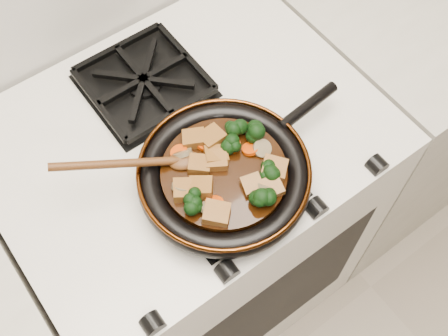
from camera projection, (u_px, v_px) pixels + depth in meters
stove at (194, 225)px, 1.49m from camera, size 0.76×0.60×0.90m
burner_grate_front at (226, 180)px, 1.03m from camera, size 0.23×0.23×0.03m
burner_grate_back at (144, 82)px, 1.14m from camera, size 0.23×0.23×0.03m
skillet at (225, 174)px, 1.00m from camera, size 0.44×0.31×0.05m
braising_sauce at (224, 174)px, 0.99m from camera, size 0.22×0.22×0.02m
tofu_cube_0 at (212, 138)px, 1.01m from camera, size 0.05×0.04×0.03m
tofu_cube_1 at (274, 168)px, 0.98m from camera, size 0.06×0.06×0.03m
tofu_cube_2 at (252, 185)px, 0.96m from camera, size 0.04×0.04×0.02m
tofu_cube_3 at (216, 213)px, 0.94m from camera, size 0.06×0.06×0.03m
tofu_cube_4 at (271, 188)px, 0.96m from camera, size 0.05×0.05×0.03m
tofu_cube_5 at (184, 190)px, 0.96m from camera, size 0.05×0.05×0.03m
tofu_cube_6 at (201, 188)px, 0.96m from camera, size 0.05×0.06×0.03m
tofu_cube_7 at (199, 165)px, 0.98m from camera, size 0.05×0.05×0.02m
tofu_cube_8 at (216, 156)px, 0.99m from camera, size 0.05×0.05×0.03m
tofu_cube_9 at (216, 160)px, 0.99m from camera, size 0.05×0.05×0.02m
tofu_cube_10 at (194, 139)px, 1.01m from camera, size 0.05×0.05×0.03m
broccoli_floret_0 at (260, 197)px, 0.95m from camera, size 0.09×0.08×0.07m
broccoli_floret_1 at (255, 133)px, 1.01m from camera, size 0.08×0.08×0.08m
broccoli_floret_2 at (193, 206)px, 0.94m from camera, size 0.06×0.06×0.06m
broccoli_floret_3 at (266, 176)px, 0.97m from camera, size 0.06×0.07×0.05m
broccoli_floret_4 at (230, 128)px, 1.02m from camera, size 0.08×0.09×0.06m
broccoli_floret_5 at (228, 145)px, 1.00m from camera, size 0.08×0.09×0.06m
carrot_coin_0 at (214, 202)px, 0.95m from camera, size 0.03×0.03×0.02m
carrot_coin_1 at (204, 143)px, 1.01m from camera, size 0.03×0.03×0.02m
carrot_coin_2 at (251, 149)px, 1.00m from camera, size 0.03×0.03×0.02m
carrot_coin_3 at (232, 145)px, 1.01m from camera, size 0.03×0.03×0.01m
carrot_coin_4 at (179, 152)px, 1.00m from camera, size 0.03×0.03×0.02m
mushroom_slice_0 at (183, 153)px, 1.00m from camera, size 0.04×0.04×0.03m
mushroom_slice_1 at (262, 148)px, 1.00m from camera, size 0.04×0.04×0.02m
mushroom_slice_2 at (266, 187)px, 0.96m from camera, size 0.04×0.04×0.03m
mushroom_slice_3 at (182, 187)px, 0.96m from camera, size 0.05×0.05×0.03m
mushroom_slice_4 at (210, 209)px, 0.94m from camera, size 0.04×0.04×0.02m
wooden_spoon at (148, 162)px, 0.97m from camera, size 0.15×0.09×0.23m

